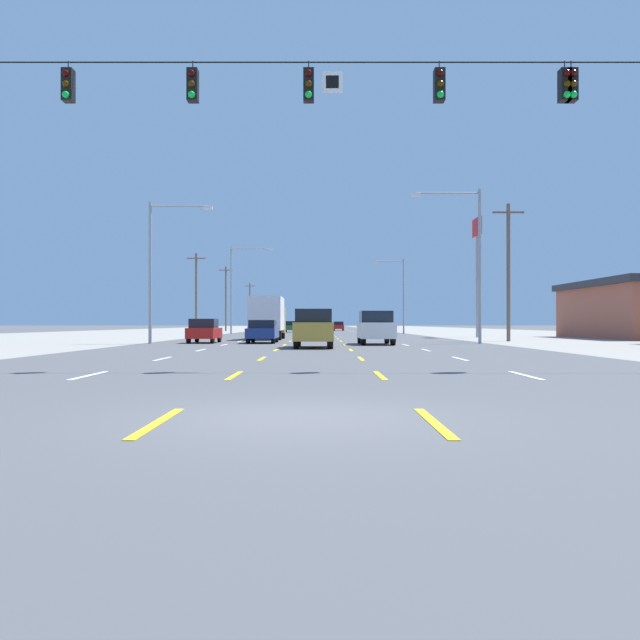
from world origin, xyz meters
The scene contains 22 objects.
ground_plane centered at (0.00, 66.00, 0.00)m, with size 572.00×572.00×0.00m, color #4C4C4F.
lot_apron_left centered at (-24.75, 66.00, 0.00)m, with size 28.00×440.00×0.01m, color gray.
lot_apron_right centered at (24.75, 66.00, 0.00)m, with size 28.00×440.00×0.01m, color gray.
lane_markings centered at (0.00, 104.50, 0.01)m, with size 10.64×227.60×0.01m.
signal_span_wire centered at (0.43, 9.92, 5.89)m, with size 26.12×0.53×9.59m.
suv_center_turn_nearest centered at (-0.02, 25.16, 1.03)m, with size 1.98×4.90×1.98m.
suv_inner_right_near centered at (3.61, 30.45, 1.03)m, with size 1.98×4.90×1.98m.
sedan_inner_left_mid centered at (-3.33, 33.18, 0.76)m, with size 1.80×4.50×1.46m.
hatchback_far_left_midfar centered at (-7.09, 33.38, 0.78)m, with size 1.72×3.90×1.54m.
box_truck_inner_left_far centered at (-3.75, 42.26, 1.84)m, with size 2.40×7.20×3.23m.
sedan_far_left_farther centered at (-7.17, 72.95, 0.76)m, with size 1.80×4.50×1.46m.
hatchback_inner_left_farthest centered at (-3.74, 83.30, 0.78)m, with size 1.72×3.90×1.54m.
hatchback_inner_right_distant_a centered at (3.45, 103.12, 0.78)m, with size 1.72×3.90×1.54m.
pole_sign_right_row_1 centered at (14.29, 49.97, 8.25)m, with size 0.24×2.71×10.62m.
streetlight_left_row_0 centered at (-9.73, 31.84, 5.09)m, with size 3.91×0.26×8.73m.
streetlight_right_row_0 centered at (9.70, 31.84, 5.55)m, with size 4.28×0.26×9.53m.
streetlight_left_row_1 centered at (-9.61, 68.91, 6.02)m, with size 5.03×0.26×10.28m.
streetlight_right_row_1 centered at (9.79, 68.91, 5.10)m, with size 3.60×0.26×8.81m.
utility_pole_right_row_0 centered at (13.43, 37.16, 4.99)m, with size 2.20×0.26×9.58m.
utility_pole_left_row_1 centered at (-14.22, 68.70, 4.93)m, with size 2.20×0.26×9.46m.
utility_pole_left_row_2 centered at (-14.76, 96.97, 5.37)m, with size 2.20×0.26×10.35m.
utility_pole_left_row_3 centered at (-14.13, 127.30, 4.95)m, with size 2.20×0.26×9.51m.
Camera 1 is at (0.31, -8.90, 1.26)m, focal length 37.23 mm.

